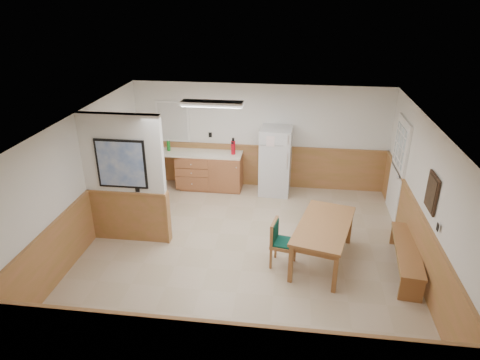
# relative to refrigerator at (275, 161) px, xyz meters

# --- Properties ---
(ground) EXTENTS (6.00, 6.00, 0.00)m
(ground) POSITION_rel_refrigerator_xyz_m (-0.40, -2.63, -0.79)
(ground) COLOR tan
(ground) RESTS_ON ground
(ceiling) EXTENTS (6.00, 6.00, 0.02)m
(ceiling) POSITION_rel_refrigerator_xyz_m (-0.40, -2.63, 1.71)
(ceiling) COLOR silver
(ceiling) RESTS_ON back_wall
(back_wall) EXTENTS (6.00, 0.02, 2.50)m
(back_wall) POSITION_rel_refrigerator_xyz_m (-0.40, 0.37, 0.46)
(back_wall) COLOR white
(back_wall) RESTS_ON ground
(right_wall) EXTENTS (0.02, 6.00, 2.50)m
(right_wall) POSITION_rel_refrigerator_xyz_m (2.60, -2.63, 0.46)
(right_wall) COLOR white
(right_wall) RESTS_ON ground
(left_wall) EXTENTS (0.02, 6.00, 2.50)m
(left_wall) POSITION_rel_refrigerator_xyz_m (-3.40, -2.63, 0.46)
(left_wall) COLOR white
(left_wall) RESTS_ON ground
(wainscot_back) EXTENTS (6.00, 0.04, 1.00)m
(wainscot_back) POSITION_rel_refrigerator_xyz_m (-0.40, 0.35, -0.29)
(wainscot_back) COLOR #AC6945
(wainscot_back) RESTS_ON ground
(wainscot_right) EXTENTS (0.04, 6.00, 1.00)m
(wainscot_right) POSITION_rel_refrigerator_xyz_m (2.58, -2.63, -0.29)
(wainscot_right) COLOR #AC6945
(wainscot_right) RESTS_ON ground
(wainscot_left) EXTENTS (0.04, 6.00, 1.00)m
(wainscot_left) POSITION_rel_refrigerator_xyz_m (-3.38, -2.63, -0.29)
(wainscot_left) COLOR #AC6945
(wainscot_left) RESTS_ON ground
(partition_wall) EXTENTS (1.50, 0.20, 2.50)m
(partition_wall) POSITION_rel_refrigerator_xyz_m (-2.65, -2.43, 0.44)
(partition_wall) COLOR white
(partition_wall) RESTS_ON ground
(kitchen_counter) EXTENTS (2.20, 0.61, 1.00)m
(kitchen_counter) POSITION_rel_refrigerator_xyz_m (-1.61, 0.05, -0.33)
(kitchen_counter) COLOR #9A5B36
(kitchen_counter) RESTS_ON ground
(exterior_door) EXTENTS (0.07, 1.02, 2.15)m
(exterior_door) POSITION_rel_refrigerator_xyz_m (2.57, -0.73, 0.26)
(exterior_door) COLOR white
(exterior_door) RESTS_ON ground
(kitchen_window) EXTENTS (0.80, 0.04, 1.00)m
(kitchen_window) POSITION_rel_refrigerator_xyz_m (-2.50, 0.35, 0.76)
(kitchen_window) COLOR white
(kitchen_window) RESTS_ON back_wall
(wall_painting) EXTENTS (0.04, 0.50, 0.60)m
(wall_painting) POSITION_rel_refrigerator_xyz_m (2.57, -2.93, 0.76)
(wall_painting) COLOR black
(wall_painting) RESTS_ON right_wall
(fluorescent_fixture) EXTENTS (1.20, 0.30, 0.09)m
(fluorescent_fixture) POSITION_rel_refrigerator_xyz_m (-1.20, -1.33, 1.65)
(fluorescent_fixture) COLOR white
(fluorescent_fixture) RESTS_ON ceiling
(refrigerator) EXTENTS (0.74, 0.74, 1.59)m
(refrigerator) POSITION_rel_refrigerator_xyz_m (0.00, 0.00, 0.00)
(refrigerator) COLOR silver
(refrigerator) RESTS_ON ground
(dining_table) EXTENTS (1.23, 1.84, 0.75)m
(dining_table) POSITION_rel_refrigerator_xyz_m (0.99, -2.73, -0.14)
(dining_table) COLOR #995938
(dining_table) RESTS_ON ground
(dining_bench) EXTENTS (0.57, 1.79, 0.45)m
(dining_bench) POSITION_rel_refrigerator_xyz_m (2.40, -2.82, -0.45)
(dining_bench) COLOR #995938
(dining_bench) RESTS_ON ground
(dining_chair) EXTENTS (0.63, 0.48, 0.85)m
(dining_chair) POSITION_rel_refrigerator_xyz_m (0.22, -2.92, -0.30)
(dining_chair) COLOR #995938
(dining_chair) RESTS_ON ground
(fire_extinguisher) EXTENTS (0.12, 0.12, 0.40)m
(fire_extinguisher) POSITION_rel_refrigerator_xyz_m (-1.00, 0.05, 0.28)
(fire_extinguisher) COLOR #BA0919
(fire_extinguisher) RESTS_ON kitchen_counter
(soap_bottle) EXTENTS (0.10, 0.10, 0.25)m
(soap_bottle) POSITION_rel_refrigerator_xyz_m (-2.57, 0.08, 0.23)
(soap_bottle) COLOR #167B21
(soap_bottle) RESTS_ON kitchen_counter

